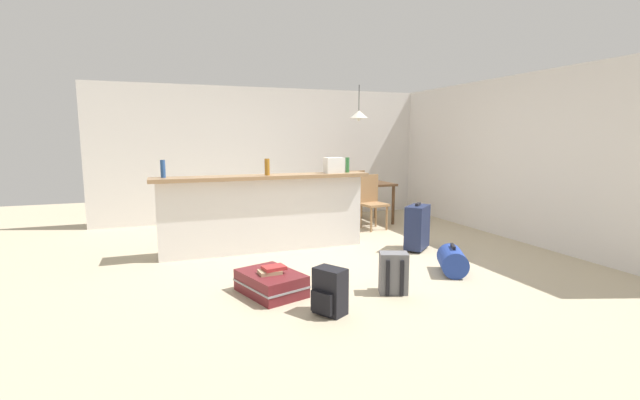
# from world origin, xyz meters

# --- Properties ---
(ground_plane) EXTENTS (13.00, 13.00, 0.05)m
(ground_plane) POSITION_xyz_m (0.00, 0.00, -0.03)
(ground_plane) COLOR #BCAD8E
(wall_back) EXTENTS (6.60, 0.10, 2.50)m
(wall_back) POSITION_xyz_m (0.00, 3.05, 1.25)
(wall_back) COLOR silver
(wall_back) RESTS_ON ground_plane
(wall_right) EXTENTS (0.10, 6.00, 2.50)m
(wall_right) POSITION_xyz_m (3.05, 0.30, 1.25)
(wall_right) COLOR silver
(wall_right) RESTS_ON ground_plane
(partition_half_wall) EXTENTS (2.80, 0.20, 1.01)m
(partition_half_wall) POSITION_xyz_m (-0.75, 0.57, 0.51)
(partition_half_wall) COLOR silver
(partition_half_wall) RESTS_ON ground_plane
(bar_countertop) EXTENTS (2.96, 0.40, 0.05)m
(bar_countertop) POSITION_xyz_m (-0.75, 0.57, 1.04)
(bar_countertop) COLOR #93704C
(bar_countertop) RESTS_ON partition_half_wall
(bottle_blue) EXTENTS (0.06, 0.06, 0.22)m
(bottle_blue) POSITION_xyz_m (-2.04, 0.64, 1.17)
(bottle_blue) COLOR #284C89
(bottle_blue) RESTS_ON bar_countertop
(bottle_amber) EXTENTS (0.07, 0.07, 0.22)m
(bottle_amber) POSITION_xyz_m (-0.72, 0.52, 1.17)
(bottle_amber) COLOR #9E661E
(bottle_amber) RESTS_ON bar_countertop
(bottle_green) EXTENTS (0.06, 0.06, 0.22)m
(bottle_green) POSITION_xyz_m (0.49, 0.59, 1.17)
(bottle_green) COLOR #2D6B38
(bottle_green) RESTS_ON bar_countertop
(grocery_bag) EXTENTS (0.26, 0.18, 0.22)m
(grocery_bag) POSITION_xyz_m (0.27, 0.57, 1.17)
(grocery_bag) COLOR silver
(grocery_bag) RESTS_ON bar_countertop
(dining_table) EXTENTS (1.10, 0.80, 0.74)m
(dining_table) POSITION_xyz_m (1.36, 1.96, 0.65)
(dining_table) COLOR #4C331E
(dining_table) RESTS_ON ground_plane
(dining_chair_near_partition) EXTENTS (0.45, 0.45, 0.93)m
(dining_chair_near_partition) POSITION_xyz_m (1.32, 1.44, 0.52)
(dining_chair_near_partition) COLOR #9E754C
(dining_chair_near_partition) RESTS_ON ground_plane
(dining_chair_far_side) EXTENTS (0.43, 0.43, 0.93)m
(dining_chair_far_side) POSITION_xyz_m (1.46, 2.53, 0.52)
(dining_chair_far_side) COLOR #9E754C
(dining_chair_far_side) RESTS_ON ground_plane
(pendant_lamp) EXTENTS (0.34, 0.34, 0.64)m
(pendant_lamp) POSITION_xyz_m (1.34, 2.04, 1.98)
(pendant_lamp) COLOR black
(suitcase_flat_maroon) EXTENTS (0.69, 0.89, 0.22)m
(suitcase_flat_maroon) POSITION_xyz_m (-1.08, -1.07, 0.11)
(suitcase_flat_maroon) COLOR maroon
(suitcase_flat_maroon) RESTS_ON ground_plane
(suitcase_upright_navy) EXTENTS (0.49, 0.47, 0.67)m
(suitcase_upright_navy) POSITION_xyz_m (1.26, -0.10, 0.33)
(suitcase_upright_navy) COLOR #1E284C
(suitcase_upright_navy) RESTS_ON ground_plane
(backpack_grey) EXTENTS (0.33, 0.31, 0.42)m
(backpack_grey) POSITION_xyz_m (0.09, -1.48, 0.20)
(backpack_grey) COLOR slate
(backpack_grey) RESTS_ON ground_plane
(backpack_black) EXTENTS (0.33, 0.33, 0.42)m
(backpack_black) POSITION_xyz_m (-0.71, -1.75, 0.20)
(backpack_black) COLOR black
(backpack_black) RESTS_ON ground_plane
(duffel_bag_blue) EXTENTS (0.49, 0.56, 0.34)m
(duffel_bag_blue) POSITION_xyz_m (1.06, -1.16, 0.15)
(duffel_bag_blue) COLOR #233D93
(duffel_bag_blue) RESTS_ON ground_plane
(book_stack) EXTENTS (0.28, 0.19, 0.07)m
(book_stack) POSITION_xyz_m (-1.07, -1.10, 0.26)
(book_stack) COLOR tan
(book_stack) RESTS_ON suitcase_flat_maroon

